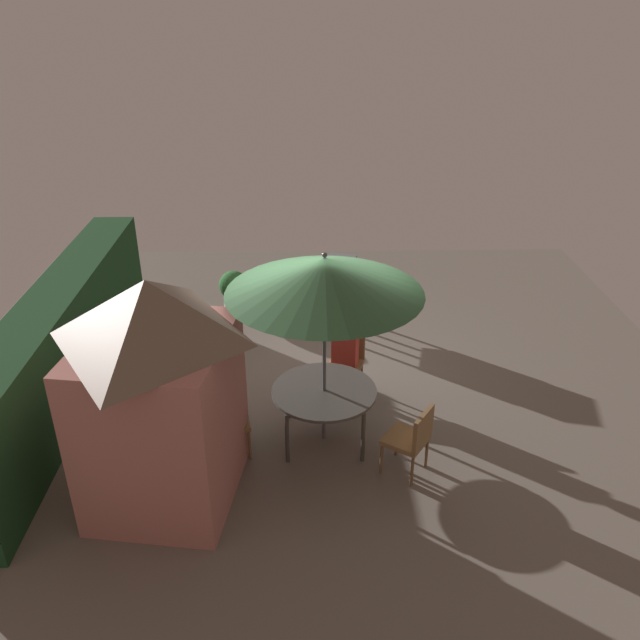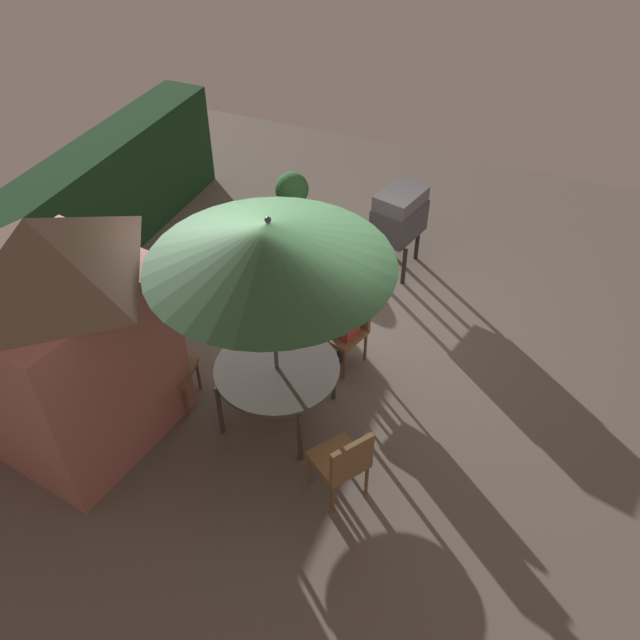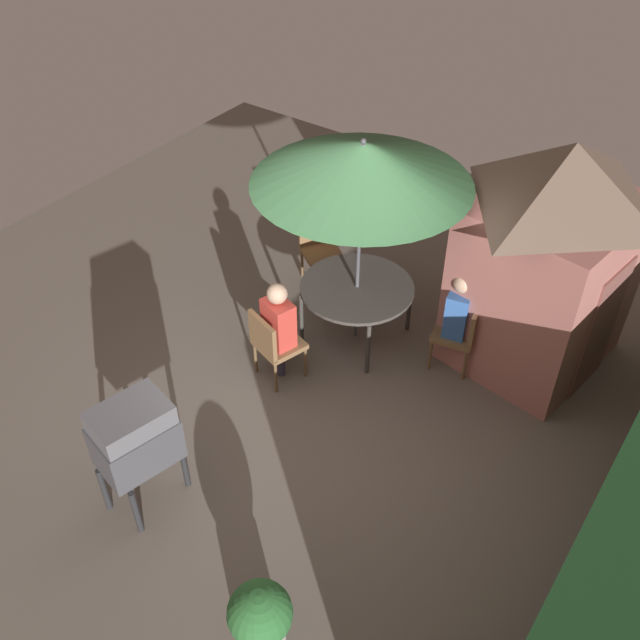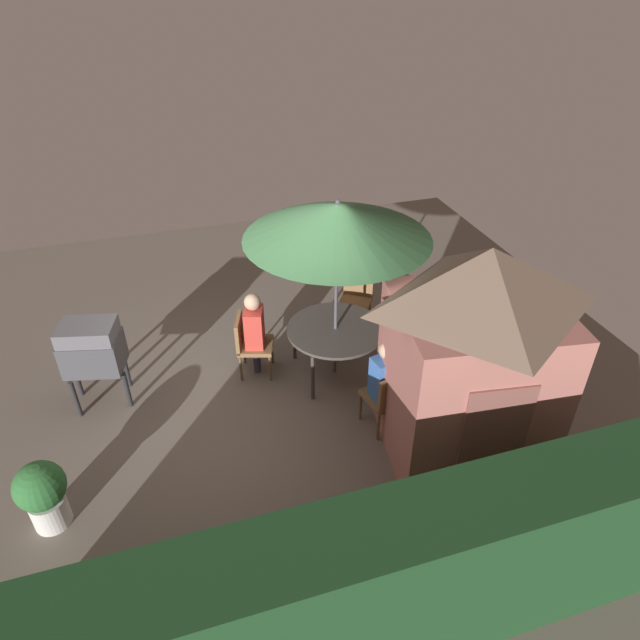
{
  "view_description": "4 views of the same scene",
  "coord_description": "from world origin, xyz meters",
  "px_view_note": "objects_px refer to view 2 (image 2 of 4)",
  "views": [
    {
      "loc": [
        -7.84,
        0.13,
        5.19
      ],
      "look_at": [
        -0.31,
        -0.03,
        1.29
      ],
      "focal_mm": 36.44,
      "sensor_mm": 36.0,
      "label": 1
    },
    {
      "loc": [
        -5.38,
        -2.35,
        5.64
      ],
      "look_at": [
        -0.35,
        -0.23,
        0.82
      ],
      "focal_mm": 37.46,
      "sensor_mm": 36.0,
      "label": 2
    },
    {
      "loc": [
        4.36,
        3.31,
        5.7
      ],
      "look_at": [
        -0.3,
        -0.01,
        0.83
      ],
      "focal_mm": 40.12,
      "sensor_mm": 36.0,
      "label": 3
    },
    {
      "loc": [
        0.9,
        5.71,
        5.0
      ],
      "look_at": [
        -0.85,
        0.06,
        1.0
      ],
      "focal_mm": 31.29,
      "sensor_mm": 36.0,
      "label": 4
    }
  ],
  "objects_px": {
    "bbq_grill": "(399,215)",
    "chair_near_shed": "(347,325)",
    "chair_far_side": "(164,365)",
    "person_in_red": "(343,311)",
    "potted_plant_by_shed": "(292,195)",
    "person_in_blue": "(167,348)",
    "garden_shed": "(63,334)",
    "patio_umbrella": "(269,244)",
    "patio_table": "(277,371)",
    "chair_toward_hedge": "(344,461)"
  },
  "relations": [
    {
      "from": "person_in_red",
      "to": "chair_near_shed",
      "type": "bearing_deg",
      "value": -17.18
    },
    {
      "from": "potted_plant_by_shed",
      "to": "person_in_blue",
      "type": "relative_size",
      "value": 0.64
    },
    {
      "from": "bbq_grill",
      "to": "chair_toward_hedge",
      "type": "xyz_separation_m",
      "value": [
        -3.75,
        -0.68,
        -0.33
      ]
    },
    {
      "from": "chair_toward_hedge",
      "to": "potted_plant_by_shed",
      "type": "height_order",
      "value": "chair_toward_hedge"
    },
    {
      "from": "patio_umbrella",
      "to": "chair_toward_hedge",
      "type": "relative_size",
      "value": 2.84
    },
    {
      "from": "patio_umbrella",
      "to": "bbq_grill",
      "type": "height_order",
      "value": "patio_umbrella"
    },
    {
      "from": "chair_near_shed",
      "to": "chair_far_side",
      "type": "bearing_deg",
      "value": 130.88
    },
    {
      "from": "bbq_grill",
      "to": "garden_shed",
      "type": "bearing_deg",
      "value": 152.17
    },
    {
      "from": "bbq_grill",
      "to": "chair_near_shed",
      "type": "relative_size",
      "value": 1.33
    },
    {
      "from": "garden_shed",
      "to": "patio_umbrella",
      "type": "xyz_separation_m",
      "value": [
        0.93,
        -1.78,
        0.93
      ]
    },
    {
      "from": "patio_umbrella",
      "to": "chair_near_shed",
      "type": "distance_m",
      "value": 2.11
    },
    {
      "from": "patio_umbrella",
      "to": "chair_toward_hedge",
      "type": "distance_m",
      "value": 2.14
    },
    {
      "from": "chair_toward_hedge",
      "to": "person_in_red",
      "type": "bearing_deg",
      "value": 21.84
    },
    {
      "from": "chair_far_side",
      "to": "patio_umbrella",
      "type": "bearing_deg",
      "value": -78.41
    },
    {
      "from": "person_in_red",
      "to": "person_in_blue",
      "type": "xyz_separation_m",
      "value": [
        -1.27,
        1.48,
        0.0
      ]
    },
    {
      "from": "person_in_blue",
      "to": "chair_near_shed",
      "type": "bearing_deg",
      "value": -47.94
    },
    {
      "from": "patio_umbrella",
      "to": "chair_toward_hedge",
      "type": "bearing_deg",
      "value": -123.97
    },
    {
      "from": "patio_table",
      "to": "person_in_red",
      "type": "relative_size",
      "value": 1.04
    },
    {
      "from": "chair_toward_hedge",
      "to": "patio_umbrella",
      "type": "bearing_deg",
      "value": 56.03
    },
    {
      "from": "garden_shed",
      "to": "patio_table",
      "type": "xyz_separation_m",
      "value": [
        0.93,
        -1.78,
        -0.67
      ]
    },
    {
      "from": "bbq_grill",
      "to": "chair_far_side",
      "type": "distance_m",
      "value": 3.7
    },
    {
      "from": "garden_shed",
      "to": "chair_toward_hedge",
      "type": "relative_size",
      "value": 2.94
    },
    {
      "from": "potted_plant_by_shed",
      "to": "person_in_blue",
      "type": "distance_m",
      "value": 3.84
    },
    {
      "from": "chair_near_shed",
      "to": "garden_shed",
      "type": "bearing_deg",
      "value": 133.86
    },
    {
      "from": "garden_shed",
      "to": "chair_far_side",
      "type": "xyz_separation_m",
      "value": [
        0.67,
        -0.54,
        -0.83
      ]
    },
    {
      "from": "patio_table",
      "to": "chair_far_side",
      "type": "distance_m",
      "value": 1.28
    },
    {
      "from": "chair_near_shed",
      "to": "chair_toward_hedge",
      "type": "relative_size",
      "value": 1.0
    },
    {
      "from": "bbq_grill",
      "to": "person_in_blue",
      "type": "bearing_deg",
      "value": 155.83
    },
    {
      "from": "person_in_blue",
      "to": "potted_plant_by_shed",
      "type": "bearing_deg",
      "value": 4.78
    },
    {
      "from": "chair_far_side",
      "to": "potted_plant_by_shed",
      "type": "relative_size",
      "value": 1.11
    },
    {
      "from": "patio_table",
      "to": "person_in_blue",
      "type": "height_order",
      "value": "person_in_blue"
    },
    {
      "from": "patio_umbrella",
      "to": "potted_plant_by_shed",
      "type": "relative_size",
      "value": 3.15
    },
    {
      "from": "bbq_grill",
      "to": "person_in_red",
      "type": "xyz_separation_m",
      "value": [
        -2.04,
        0.01,
        -0.06
      ]
    },
    {
      "from": "chair_near_shed",
      "to": "potted_plant_by_shed",
      "type": "xyz_separation_m",
      "value": [
        2.46,
        1.82,
        -0.07
      ]
    },
    {
      "from": "bbq_grill",
      "to": "chair_far_side",
      "type": "bearing_deg",
      "value": 154.75
    },
    {
      "from": "chair_toward_hedge",
      "to": "person_in_red",
      "type": "height_order",
      "value": "person_in_red"
    },
    {
      "from": "chair_toward_hedge",
      "to": "person_in_red",
      "type": "relative_size",
      "value": 0.71
    },
    {
      "from": "bbq_grill",
      "to": "person_in_blue",
      "type": "distance_m",
      "value": 3.63
    },
    {
      "from": "garden_shed",
      "to": "bbq_grill",
      "type": "distance_m",
      "value": 4.55
    },
    {
      "from": "patio_umbrella",
      "to": "chair_far_side",
      "type": "xyz_separation_m",
      "value": [
        -0.25,
        1.24,
        -1.75
      ]
    },
    {
      "from": "potted_plant_by_shed",
      "to": "patio_table",
      "type": "bearing_deg",
      "value": -157.59
    },
    {
      "from": "chair_near_shed",
      "to": "chair_far_side",
      "type": "relative_size",
      "value": 1.0
    },
    {
      "from": "chair_toward_hedge",
      "to": "potted_plant_by_shed",
      "type": "distance_m",
      "value": 4.93
    },
    {
      "from": "chair_near_shed",
      "to": "chair_toward_hedge",
      "type": "bearing_deg",
      "value": -159.77
    },
    {
      "from": "patio_umbrella",
      "to": "patio_table",
      "type": "bearing_deg",
      "value": 0.0
    },
    {
      "from": "patio_umbrella",
      "to": "chair_near_shed",
      "type": "xyz_separation_m",
      "value": [
        1.12,
        -0.35,
        -1.75
      ]
    },
    {
      "from": "chair_far_side",
      "to": "person_in_red",
      "type": "distance_m",
      "value": 2.04
    },
    {
      "from": "patio_table",
      "to": "patio_umbrella",
      "type": "bearing_deg",
      "value": 180.0
    },
    {
      "from": "person_in_blue",
      "to": "person_in_red",
      "type": "bearing_deg",
      "value": -49.22
    },
    {
      "from": "person_in_blue",
      "to": "chair_far_side",
      "type": "bearing_deg",
      "value": 101.59
    }
  ]
}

